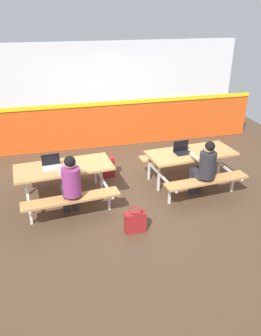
{
  "coord_description": "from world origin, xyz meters",
  "views": [
    {
      "loc": [
        -1.37,
        -5.51,
        3.28
      ],
      "look_at": [
        0.0,
        -0.11,
        0.55
      ],
      "focal_mm": 34.97,
      "sensor_mm": 36.0,
      "label": 1
    }
  ],
  "objects_px": {
    "picnic_table_right": "(191,160)",
    "student_nearer": "(71,182)",
    "student_further": "(205,165)",
    "tote_bag_bright": "(135,222)",
    "laptop_dark": "(182,150)",
    "laptop_silver": "(52,165)",
    "backpack_dark": "(107,167)",
    "picnic_table_left": "(64,175)"
  },
  "relations": [
    {
      "from": "backpack_dark",
      "to": "picnic_table_left",
      "type": "bearing_deg",
      "value": -137.34
    },
    {
      "from": "picnic_table_right",
      "to": "tote_bag_bright",
      "type": "height_order",
      "value": "picnic_table_right"
    },
    {
      "from": "picnic_table_right",
      "to": "student_nearer",
      "type": "height_order",
      "value": "student_nearer"
    },
    {
      "from": "student_nearer",
      "to": "student_further",
      "type": "height_order",
      "value": "same"
    },
    {
      "from": "student_further",
      "to": "picnic_table_right",
      "type": "bearing_deg",
      "value": 92.33
    },
    {
      "from": "student_further",
      "to": "tote_bag_bright",
      "type": "distance_m",
      "value": 1.71
    },
    {
      "from": "picnic_table_right",
      "to": "tote_bag_bright",
      "type": "distance_m",
      "value": 1.95
    },
    {
      "from": "backpack_dark",
      "to": "laptop_dark",
      "type": "bearing_deg",
      "value": -30.57
    },
    {
      "from": "student_further",
      "to": "laptop_dark",
      "type": "height_order",
      "value": "student_further"
    },
    {
      "from": "student_further",
      "to": "tote_bag_bright",
      "type": "relative_size",
      "value": 2.81
    },
    {
      "from": "picnic_table_left",
      "to": "laptop_silver",
      "type": "xyz_separation_m",
      "value": [
        -0.21,
        0.02,
        0.21
      ]
    },
    {
      "from": "laptop_dark",
      "to": "tote_bag_bright",
      "type": "height_order",
      "value": "laptop_dark"
    },
    {
      "from": "picnic_table_right",
      "to": "laptop_silver",
      "type": "distance_m",
      "value": 2.69
    },
    {
      "from": "student_nearer",
      "to": "backpack_dark",
      "type": "distance_m",
      "value": 1.72
    },
    {
      "from": "picnic_table_left",
      "to": "tote_bag_bright",
      "type": "distance_m",
      "value": 1.61
    },
    {
      "from": "laptop_silver",
      "to": "tote_bag_bright",
      "type": "xyz_separation_m",
      "value": [
        1.21,
        -1.22,
        -0.59
      ]
    },
    {
      "from": "student_further",
      "to": "tote_bag_bright",
      "type": "height_order",
      "value": "student_further"
    },
    {
      "from": "backpack_dark",
      "to": "laptop_silver",
      "type": "bearing_deg",
      "value": -143.59
    },
    {
      "from": "laptop_silver",
      "to": "backpack_dark",
      "type": "bearing_deg",
      "value": 36.41
    },
    {
      "from": "laptop_silver",
      "to": "tote_bag_bright",
      "type": "relative_size",
      "value": 0.79
    },
    {
      "from": "picnic_table_left",
      "to": "laptop_dark",
      "type": "distance_m",
      "value": 2.3
    },
    {
      "from": "student_nearer",
      "to": "backpack_dark",
      "type": "xyz_separation_m",
      "value": [
        0.85,
        1.41,
        -0.49
      ]
    },
    {
      "from": "student_further",
      "to": "backpack_dark",
      "type": "height_order",
      "value": "student_further"
    },
    {
      "from": "tote_bag_bright",
      "to": "picnic_table_left",
      "type": "bearing_deg",
      "value": 130.11
    },
    {
      "from": "tote_bag_bright",
      "to": "student_nearer",
      "type": "bearing_deg",
      "value": 145.32
    },
    {
      "from": "picnic_table_left",
      "to": "student_nearer",
      "type": "distance_m",
      "value": 0.57
    },
    {
      "from": "picnic_table_left",
      "to": "tote_bag_bright",
      "type": "bearing_deg",
      "value": -49.89
    },
    {
      "from": "picnic_table_left",
      "to": "picnic_table_right",
      "type": "relative_size",
      "value": 1.0
    },
    {
      "from": "picnic_table_right",
      "to": "laptop_dark",
      "type": "distance_m",
      "value": 0.28
    },
    {
      "from": "student_nearer",
      "to": "backpack_dark",
      "type": "bearing_deg",
      "value": 58.79
    },
    {
      "from": "student_nearer",
      "to": "laptop_dark",
      "type": "distance_m",
      "value": 2.29
    },
    {
      "from": "laptop_silver",
      "to": "laptop_dark",
      "type": "bearing_deg",
      "value": 0.85
    },
    {
      "from": "laptop_dark",
      "to": "backpack_dark",
      "type": "height_order",
      "value": "laptop_dark"
    },
    {
      "from": "picnic_table_right",
      "to": "student_further",
      "type": "relative_size",
      "value": 1.47
    },
    {
      "from": "laptop_silver",
      "to": "tote_bag_bright",
      "type": "height_order",
      "value": "laptop_silver"
    },
    {
      "from": "laptop_silver",
      "to": "tote_bag_bright",
      "type": "bearing_deg",
      "value": -45.07
    },
    {
      "from": "laptop_dark",
      "to": "picnic_table_left",
      "type": "bearing_deg",
      "value": -178.58
    },
    {
      "from": "picnic_table_right",
      "to": "backpack_dark",
      "type": "bearing_deg",
      "value": 151.93
    },
    {
      "from": "laptop_silver",
      "to": "backpack_dark",
      "type": "xyz_separation_m",
      "value": [
        1.14,
        0.84,
        -0.57
      ]
    },
    {
      "from": "backpack_dark",
      "to": "tote_bag_bright",
      "type": "xyz_separation_m",
      "value": [
        0.08,
        -2.05,
        -0.02
      ]
    },
    {
      "from": "picnic_table_left",
      "to": "picnic_table_right",
      "type": "height_order",
      "value": "same"
    },
    {
      "from": "picnic_table_left",
      "to": "student_nearer",
      "type": "bearing_deg",
      "value": -82.07
    }
  ]
}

